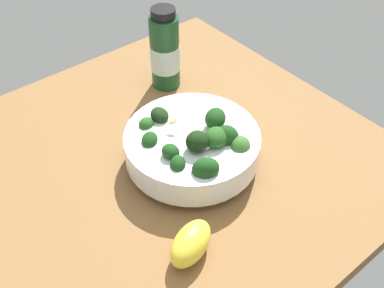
% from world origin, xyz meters
% --- Properties ---
extents(ground_plane, '(0.65, 0.65, 0.03)m').
position_xyz_m(ground_plane, '(0.00, 0.00, -0.02)').
color(ground_plane, brown).
extents(bowl_of_broccoli, '(0.21, 0.21, 0.10)m').
position_xyz_m(bowl_of_broccoli, '(0.01, -0.04, 0.04)').
color(bowl_of_broccoli, white).
rests_on(bowl_of_broccoli, ground_plane).
extents(lemon_wedge, '(0.09, 0.07, 0.05)m').
position_xyz_m(lemon_wedge, '(-0.10, -0.17, 0.02)').
color(lemon_wedge, yellow).
rests_on(lemon_wedge, ground_plane).
extents(bottle_tall, '(0.06, 0.06, 0.16)m').
position_xyz_m(bottle_tall, '(0.11, 0.16, 0.07)').
color(bottle_tall, '#194723').
rests_on(bottle_tall, ground_plane).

